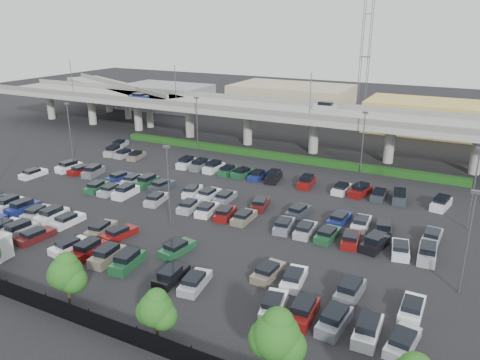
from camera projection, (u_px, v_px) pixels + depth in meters
name	position (u px, v px, depth m)	size (l,w,h in m)	color
ground	(204.00, 204.00, 65.11)	(280.00, 280.00, 0.00)	black
overpass	(289.00, 114.00, 89.80)	(150.00, 13.00, 15.80)	gray
on_ramp	(118.00, 90.00, 121.48)	(50.93, 30.13, 8.80)	gray
hedge	(275.00, 156.00, 85.94)	(66.00, 1.60, 1.10)	#143D11
fence	(38.00, 301.00, 41.30)	(70.00, 0.10, 2.00)	black
tree_row	(54.00, 269.00, 41.36)	(65.07, 3.66, 5.94)	#332316
parked_cars	(184.00, 208.00, 62.14)	(63.18, 41.68, 1.67)	#1D522D
light_poles	(185.00, 154.00, 66.52)	(66.90, 48.38, 10.30)	#525157
distant_buildings	(384.00, 111.00, 110.50)	(138.00, 24.00, 9.00)	slate
comm_tower	(365.00, 54.00, 120.45)	(2.40, 2.40, 30.00)	#525157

